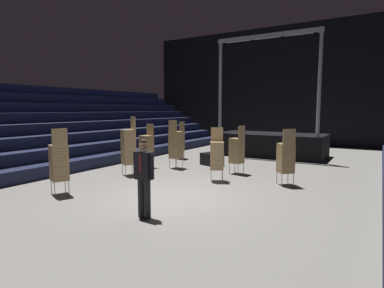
{
  "coord_description": "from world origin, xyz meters",
  "views": [
    {
      "loc": [
        4.86,
        -7.04,
        2.41
      ],
      "look_at": [
        0.17,
        0.79,
        1.4
      ],
      "focal_mm": 29.58,
      "sensor_mm": 36.0,
      "label": 1
    }
  ],
  "objects_px": {
    "stage_riser": "(271,142)",
    "chair_stack_mid_left": "(179,140)",
    "chair_stack_rear_left": "(237,150)",
    "equipment_road_case": "(212,159)",
    "man_with_tie": "(144,173)",
    "chair_stack_rear_right": "(129,146)",
    "chair_stack_front_left": "(147,146)",
    "chair_stack_front_right": "(217,155)",
    "chair_stack_mid_centre": "(59,162)",
    "chair_stack_rear_centre": "(176,144)",
    "chair_stack_mid_right": "(286,157)"
  },
  "relations": [
    {
      "from": "stage_riser",
      "to": "chair_stack_mid_left",
      "type": "relative_size",
      "value": 3.31
    },
    {
      "from": "chair_stack_rear_left",
      "to": "equipment_road_case",
      "type": "height_order",
      "value": "chair_stack_rear_left"
    },
    {
      "from": "man_with_tie",
      "to": "equipment_road_case",
      "type": "bearing_deg",
      "value": -71.95
    },
    {
      "from": "chair_stack_rear_right",
      "to": "chair_stack_mid_left",
      "type": "bearing_deg",
      "value": -53.18
    },
    {
      "from": "man_with_tie",
      "to": "chair_stack_mid_left",
      "type": "relative_size",
      "value": 0.98
    },
    {
      "from": "stage_riser",
      "to": "chair_stack_rear_right",
      "type": "bearing_deg",
      "value": -111.78
    },
    {
      "from": "chair_stack_front_left",
      "to": "chair_stack_front_right",
      "type": "relative_size",
      "value": 1.0
    },
    {
      "from": "chair_stack_mid_centre",
      "to": "chair_stack_rear_centre",
      "type": "relative_size",
      "value": 0.96
    },
    {
      "from": "equipment_road_case",
      "to": "stage_riser",
      "type": "bearing_deg",
      "value": 72.14
    },
    {
      "from": "chair_stack_front_right",
      "to": "chair_stack_mid_centre",
      "type": "bearing_deg",
      "value": 23.69
    },
    {
      "from": "chair_stack_front_left",
      "to": "chair_stack_rear_centre",
      "type": "xyz_separation_m",
      "value": [
        1.11,
        0.5,
        0.08
      ]
    },
    {
      "from": "chair_stack_mid_right",
      "to": "chair_stack_rear_left",
      "type": "height_order",
      "value": "same"
    },
    {
      "from": "chair_stack_mid_right",
      "to": "equipment_road_case",
      "type": "xyz_separation_m",
      "value": [
        -3.64,
        1.98,
        -0.64
      ]
    },
    {
      "from": "man_with_tie",
      "to": "chair_stack_rear_right",
      "type": "bearing_deg",
      "value": -40.47
    },
    {
      "from": "man_with_tie",
      "to": "chair_stack_rear_centre",
      "type": "height_order",
      "value": "chair_stack_rear_centre"
    },
    {
      "from": "chair_stack_mid_right",
      "to": "chair_stack_mid_left",
      "type": "bearing_deg",
      "value": 115.07
    },
    {
      "from": "man_with_tie",
      "to": "chair_stack_rear_left",
      "type": "distance_m",
      "value": 5.54
    },
    {
      "from": "chair_stack_rear_left",
      "to": "stage_riser",
      "type": "bearing_deg",
      "value": 12.03
    },
    {
      "from": "equipment_road_case",
      "to": "chair_stack_mid_left",
      "type": "bearing_deg",
      "value": 159.69
    },
    {
      "from": "chair_stack_rear_left",
      "to": "chair_stack_rear_centre",
      "type": "xyz_separation_m",
      "value": [
        -2.58,
        -0.23,
        0.08
      ]
    },
    {
      "from": "man_with_tie",
      "to": "chair_stack_front_right",
      "type": "bearing_deg",
      "value": -83.56
    },
    {
      "from": "chair_stack_rear_left",
      "to": "chair_stack_front_right",
      "type": "bearing_deg",
      "value": -174.84
    },
    {
      "from": "stage_riser",
      "to": "man_with_tie",
      "type": "bearing_deg",
      "value": -87.7
    },
    {
      "from": "chair_stack_front_right",
      "to": "chair_stack_rear_centre",
      "type": "xyz_separation_m",
      "value": [
        -2.49,
        1.25,
        0.08
      ]
    },
    {
      "from": "chair_stack_front_left",
      "to": "equipment_road_case",
      "type": "distance_m",
      "value": 2.84
    },
    {
      "from": "chair_stack_front_right",
      "to": "chair_stack_mid_left",
      "type": "xyz_separation_m",
      "value": [
        -3.77,
        3.43,
        0.0
      ]
    },
    {
      "from": "chair_stack_mid_centre",
      "to": "chair_stack_rear_centre",
      "type": "bearing_deg",
      "value": 15.9
    },
    {
      "from": "chair_stack_mid_left",
      "to": "equipment_road_case",
      "type": "bearing_deg",
      "value": -110.28
    },
    {
      "from": "chair_stack_front_right",
      "to": "chair_stack_rear_centre",
      "type": "height_order",
      "value": "chair_stack_rear_centre"
    },
    {
      "from": "stage_riser",
      "to": "equipment_road_case",
      "type": "xyz_separation_m",
      "value": [
        -1.31,
        -4.06,
        -0.44
      ]
    },
    {
      "from": "man_with_tie",
      "to": "chair_stack_front_left",
      "type": "xyz_separation_m",
      "value": [
        -3.81,
        4.8,
        -0.1
      ]
    },
    {
      "from": "chair_stack_mid_centre",
      "to": "chair_stack_rear_left",
      "type": "distance_m",
      "value": 6.14
    },
    {
      "from": "chair_stack_mid_left",
      "to": "chair_stack_mid_centre",
      "type": "height_order",
      "value": "chair_stack_mid_centre"
    },
    {
      "from": "chair_stack_front_right",
      "to": "equipment_road_case",
      "type": "xyz_separation_m",
      "value": [
        -1.52,
        2.59,
        -0.64
      ]
    },
    {
      "from": "stage_riser",
      "to": "chair_stack_mid_centre",
      "type": "height_order",
      "value": "stage_riser"
    },
    {
      "from": "chair_stack_mid_left",
      "to": "chair_stack_front_left",
      "type": "bearing_deg",
      "value": -176.18
    },
    {
      "from": "chair_stack_mid_left",
      "to": "chair_stack_rear_left",
      "type": "distance_m",
      "value": 4.32
    },
    {
      "from": "chair_stack_front_left",
      "to": "chair_stack_front_right",
      "type": "bearing_deg",
      "value": -179.04
    },
    {
      "from": "man_with_tie",
      "to": "equipment_road_case",
      "type": "xyz_separation_m",
      "value": [
        -1.74,
        6.65,
        -0.74
      ]
    },
    {
      "from": "chair_stack_front_right",
      "to": "chair_stack_mid_left",
      "type": "distance_m",
      "value": 5.09
    },
    {
      "from": "chair_stack_front_left",
      "to": "chair_stack_mid_centre",
      "type": "distance_m",
      "value": 4.56
    },
    {
      "from": "chair_stack_mid_left",
      "to": "chair_stack_rear_centre",
      "type": "relative_size",
      "value": 0.91
    },
    {
      "from": "chair_stack_rear_centre",
      "to": "chair_stack_mid_right",
      "type": "bearing_deg",
      "value": -1.55
    },
    {
      "from": "chair_stack_mid_centre",
      "to": "chair_stack_rear_left",
      "type": "relative_size",
      "value": 1.05
    },
    {
      "from": "chair_stack_front_left",
      "to": "stage_riser",
      "type": "bearing_deg",
      "value": -107.0
    },
    {
      "from": "chair_stack_mid_left",
      "to": "chair_stack_mid_centre",
      "type": "xyz_separation_m",
      "value": [
        0.71,
        -7.21,
        0.04
      ]
    },
    {
      "from": "stage_riser",
      "to": "chair_stack_mid_left",
      "type": "xyz_separation_m",
      "value": [
        -3.56,
        -3.23,
        0.21
      ]
    },
    {
      "from": "stage_riser",
      "to": "chair_stack_mid_left",
      "type": "height_order",
      "value": "stage_riser"
    },
    {
      "from": "man_with_tie",
      "to": "chair_stack_rear_left",
      "type": "xyz_separation_m",
      "value": [
        -0.13,
        5.54,
        -0.1
      ]
    },
    {
      "from": "man_with_tie",
      "to": "chair_stack_mid_centre",
      "type": "distance_m",
      "value": 3.29
    }
  ]
}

